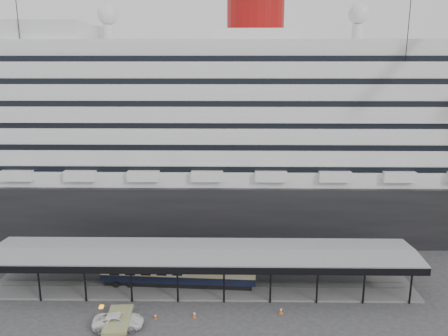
{
  "coord_description": "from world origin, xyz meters",
  "views": [
    {
      "loc": [
        3.57,
        -48.48,
        28.89
      ],
      "look_at": [
        2.79,
        8.0,
        15.63
      ],
      "focal_mm": 35.0,
      "sensor_mm": 36.0,
      "label": 1
    }
  ],
  "objects": [
    {
      "name": "cruise_ship",
      "position": [
        0.05,
        32.0,
        18.35
      ],
      "size": [
        130.0,
        30.0,
        43.9
      ],
      "color": "black",
      "rests_on": "ground"
    },
    {
      "name": "ground",
      "position": [
        0.0,
        0.0,
        0.0
      ],
      "size": [
        200.0,
        200.0,
        0.0
      ],
      "primitive_type": "plane",
      "color": "#333335",
      "rests_on": "ground"
    },
    {
      "name": "platform_canopy",
      "position": [
        0.0,
        5.0,
        2.36
      ],
      "size": [
        56.0,
        9.18,
        5.3
      ],
      "color": "slate",
      "rests_on": "ground"
    },
    {
      "name": "traffic_cone_right",
      "position": [
        9.75,
        -1.56,
        0.41
      ],
      "size": [
        0.56,
        0.56,
        0.82
      ],
      "rotation": [
        0.0,
        0.0,
        0.42
      ],
      "color": "orange",
      "rests_on": "ground"
    },
    {
      "name": "pullman_carriage",
      "position": [
        -3.26,
        5.0,
        2.48
      ],
      "size": [
        20.74,
        3.83,
        20.25
      ],
      "rotation": [
        0.0,
        0.0,
        -0.06
      ],
      "color": "black",
      "rests_on": "ground"
    },
    {
      "name": "port_truck",
      "position": [
        -8.98,
        -4.63,
        0.78
      ],
      "size": [
        5.81,
        3.02,
        1.56
      ],
      "primitive_type": "imported",
      "rotation": [
        0.0,
        0.0,
        1.65
      ],
      "color": "white",
      "rests_on": "ground"
    },
    {
      "name": "traffic_cone_left",
      "position": [
        -5.08,
        -2.95,
        0.36
      ],
      "size": [
        0.41,
        0.41,
        0.72
      ],
      "rotation": [
        0.0,
        0.0,
        -0.13
      ],
      "color": "#D04A0B",
      "rests_on": "ground"
    },
    {
      "name": "traffic_cone_mid",
      "position": [
        -0.54,
        -2.53,
        0.4
      ],
      "size": [
        0.53,
        0.53,
        0.81
      ],
      "rotation": [
        0.0,
        0.0,
        0.34
      ],
      "color": "#EF5E0D",
      "rests_on": "ground"
    }
  ]
}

